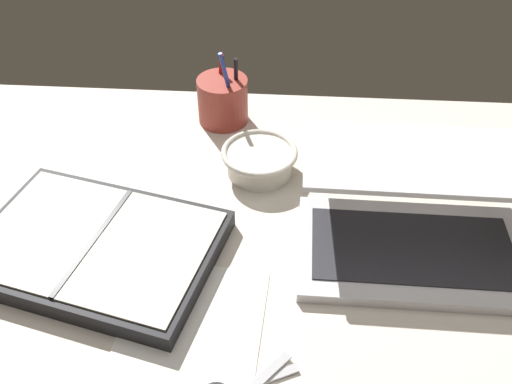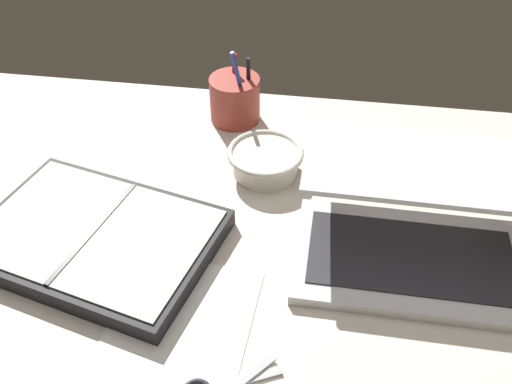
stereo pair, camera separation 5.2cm
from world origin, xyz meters
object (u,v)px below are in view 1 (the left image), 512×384
laptop (413,219)px  planner (96,247)px  pen_cup (223,100)px  bowl (259,160)px

laptop → planner: size_ratio=0.85×
laptop → planner: laptop is taller
laptop → planner: (-48.13, -6.16, -3.26)cm
laptop → pen_cup: bearing=136.5°
laptop → pen_cup: (-32.86, 31.89, -0.23)cm
pen_cup → planner: (-15.27, -38.05, -3.03)cm
bowl → laptop: bearing=-32.7°
laptop → bowl: 29.31cm
bowl → planner: bearing=-137.0°
laptop → bowl: size_ratio=2.56×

